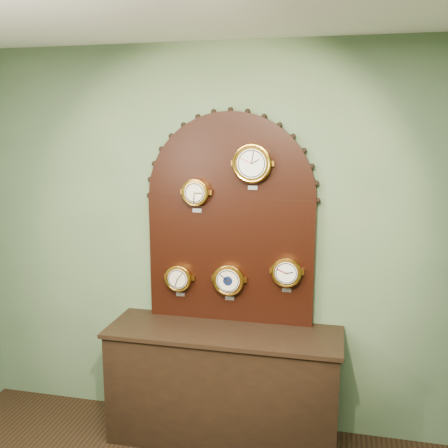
% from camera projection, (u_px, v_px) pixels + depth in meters
% --- Properties ---
extents(wall_back, '(4.00, 0.00, 4.00)m').
position_uv_depth(wall_back, '(232.00, 242.00, 3.73)').
color(wall_back, '#4F6746').
rests_on(wall_back, ground).
extents(shop_counter, '(1.60, 0.50, 0.80)m').
position_uv_depth(shop_counter, '(223.00, 387.00, 3.66)').
color(shop_counter, black).
rests_on(shop_counter, ground_plane).
extents(display_board, '(1.26, 0.06, 1.53)m').
position_uv_depth(display_board, '(230.00, 212.00, 3.64)').
color(display_board, black).
rests_on(display_board, shop_counter).
extents(roman_clock, '(0.19, 0.08, 0.24)m').
position_uv_depth(roman_clock, '(196.00, 192.00, 3.60)').
color(roman_clock, gold).
rests_on(roman_clock, display_board).
extents(arabic_clock, '(0.27, 0.08, 0.32)m').
position_uv_depth(arabic_clock, '(252.00, 163.00, 3.47)').
color(arabic_clock, gold).
rests_on(arabic_clock, display_board).
extents(hygrometer, '(0.20, 0.08, 0.25)m').
position_uv_depth(hygrometer, '(179.00, 278.00, 3.75)').
color(hygrometer, gold).
rests_on(hygrometer, display_board).
extents(barometer, '(0.23, 0.08, 0.28)m').
position_uv_depth(barometer, '(229.00, 280.00, 3.66)').
color(barometer, gold).
rests_on(barometer, display_board).
extents(tide_clock, '(0.21, 0.08, 0.26)m').
position_uv_depth(tide_clock, '(287.00, 272.00, 3.56)').
color(tide_clock, gold).
rests_on(tide_clock, display_board).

